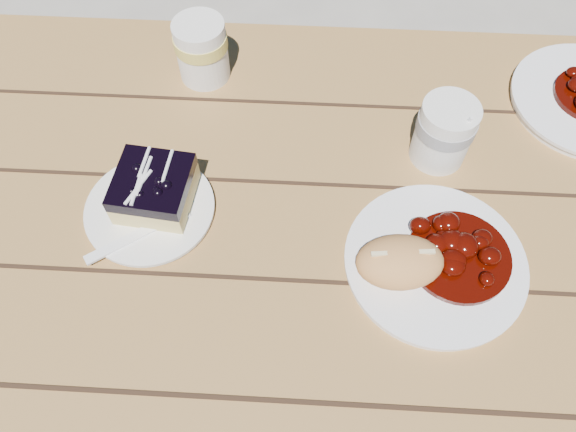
# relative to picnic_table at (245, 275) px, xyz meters

# --- Properties ---
(ground) EXTENTS (60.00, 60.00, 0.00)m
(ground) POSITION_rel_picnic_table_xyz_m (0.00, 0.00, -0.59)
(ground) COLOR #9A948B
(ground) RESTS_ON ground
(picnic_table) EXTENTS (2.00, 1.55, 0.75)m
(picnic_table) POSITION_rel_picnic_table_xyz_m (0.00, 0.00, 0.00)
(picnic_table) COLOR brown
(picnic_table) RESTS_ON ground
(main_plate) EXTENTS (0.24, 0.24, 0.02)m
(main_plate) POSITION_rel_picnic_table_xyz_m (0.28, -0.05, 0.17)
(main_plate) COLOR white
(main_plate) RESTS_ON picnic_table
(goulash_stew) EXTENTS (0.14, 0.14, 0.04)m
(goulash_stew) POSITION_rel_picnic_table_xyz_m (0.31, -0.04, 0.20)
(goulash_stew) COLOR #3D0702
(goulash_stew) RESTS_ON main_plate
(bread_roll) EXTENTS (0.12, 0.09, 0.06)m
(bread_roll) POSITION_rel_picnic_table_xyz_m (0.22, -0.07, 0.21)
(bread_roll) COLOR tan
(bread_roll) RESTS_ON main_plate
(dessert_plate) EXTENTS (0.18, 0.18, 0.01)m
(dessert_plate) POSITION_rel_picnic_table_xyz_m (-0.13, 0.02, 0.17)
(dessert_plate) COLOR white
(dessert_plate) RESTS_ON picnic_table
(blueberry_cake) EXTENTS (0.11, 0.11, 0.06)m
(blueberry_cake) POSITION_rel_picnic_table_xyz_m (-0.12, 0.03, 0.20)
(blueberry_cake) COLOR #E4CF7C
(blueberry_cake) RESTS_ON dessert_plate
(fork_dessert) EXTENTS (0.14, 0.11, 0.00)m
(fork_dessert) POSITION_rel_picnic_table_xyz_m (-0.15, -0.04, 0.17)
(fork_dessert) COLOR white
(fork_dessert) RESTS_ON dessert_plate
(coffee_cup) EXTENTS (0.08, 0.08, 0.11)m
(coffee_cup) POSITION_rel_picnic_table_xyz_m (0.29, 0.15, 0.21)
(coffee_cup) COLOR white
(coffee_cup) RESTS_ON picnic_table
(second_cup) EXTENTS (0.08, 0.08, 0.11)m
(second_cup) POSITION_rel_picnic_table_xyz_m (-0.09, 0.30, 0.21)
(second_cup) COLOR white
(second_cup) RESTS_ON picnic_table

